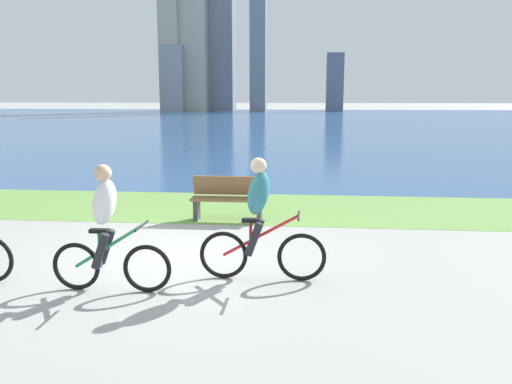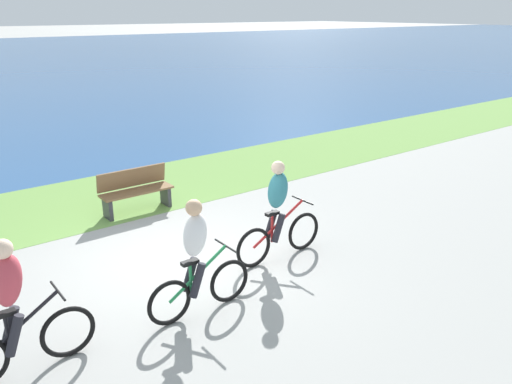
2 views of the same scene
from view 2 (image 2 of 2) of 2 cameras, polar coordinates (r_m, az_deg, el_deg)
The scene contains 6 objects.
ground_plane at distance 8.77m, azimuth -9.04°, elevation -7.65°, with size 300.00×300.00×0.00m, color #9E9E99.
grass_strip_bayside at distance 11.95m, azimuth -17.69°, elevation -0.81°, with size 120.00×3.33×0.01m, color #6B9947.
cyclist_lead at distance 8.44m, azimuth 2.49°, elevation -2.23°, with size 1.77×0.52×1.72m.
cyclist_trailing at distance 6.96m, azimuth -6.59°, elevation -7.38°, with size 1.60×0.52×1.68m.
cyclist_distant_rear at distance 6.41m, azimuth -25.27°, elevation -11.79°, with size 1.65×0.52×1.70m.
bench_near_path at distance 10.91m, azimuth -13.27°, elevation 0.16°, with size 1.50×0.47×0.90m.
Camera 2 is at (-3.58, -6.95, 3.97)m, focal length 35.92 mm.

